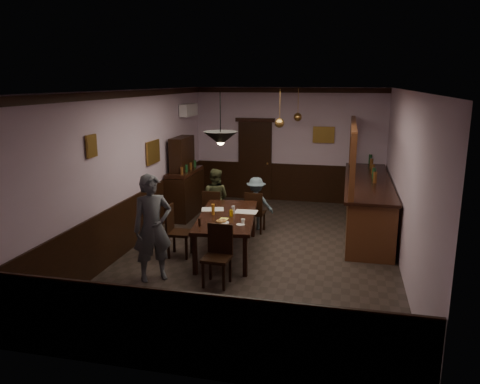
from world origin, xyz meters
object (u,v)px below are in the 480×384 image
(pendant_iron, at_px, (221,138))
(bar_counter, at_px, (367,203))
(person_standing, at_px, (153,228))
(chair_side, at_px, (176,229))
(soda_can, at_px, (231,213))
(chair_far_left, at_px, (213,209))
(person_seated_right, at_px, (256,203))
(chair_near, at_px, (218,252))
(chair_far_right, at_px, (255,211))
(pendant_brass_far, at_px, (298,117))
(dining_table, at_px, (227,218))
(coffee_cup, at_px, (243,221))
(pendant_brass_mid, at_px, (280,123))
(person_seated_left, at_px, (215,198))
(sideboard, at_px, (184,185))

(pendant_iron, bearing_deg, bar_counter, 49.48)
(person_standing, bearing_deg, pendant_iron, -5.98)
(chair_side, height_order, soda_can, chair_side)
(chair_far_left, relative_size, person_seated_right, 0.79)
(chair_far_left, bearing_deg, chair_near, 107.37)
(chair_far_right, bearing_deg, soda_can, 86.51)
(person_standing, distance_m, bar_counter, 4.91)
(bar_counter, relative_size, pendant_brass_far, 5.08)
(chair_near, relative_size, pendant_brass_far, 1.18)
(dining_table, height_order, soda_can, soda_can)
(chair_far_left, relative_size, pendant_iron, 1.07)
(chair_near, height_order, bar_counter, bar_counter)
(soda_can, xyz_separation_m, bar_counter, (2.49, 2.16, -0.22))
(person_seated_right, distance_m, bar_counter, 2.40)
(chair_near, xyz_separation_m, soda_can, (-0.10, 1.25, 0.28))
(bar_counter, bearing_deg, person_seated_right, -167.87)
(chair_far_right, distance_m, coffee_cup, 1.82)
(chair_side, height_order, person_seated_right, person_seated_right)
(dining_table, bearing_deg, coffee_cup, -48.81)
(pendant_iron, relative_size, pendant_brass_mid, 1.05)
(person_seated_left, height_order, person_seated_right, person_seated_left)
(person_standing, xyz_separation_m, coffee_cup, (1.28, 0.92, -0.07))
(coffee_cup, xyz_separation_m, pendant_brass_mid, (0.28, 2.22, 1.50))
(soda_can, bearing_deg, chair_far_left, 119.81)
(chair_far_left, height_order, chair_near, chair_near)
(chair_side, bearing_deg, bar_counter, -58.22)
(sideboard, relative_size, pendant_iron, 2.23)
(person_seated_right, bearing_deg, pendant_iron, 87.48)
(chair_far_left, xyz_separation_m, coffee_cup, (1.03, -1.67, 0.30))
(person_seated_left, distance_m, person_seated_right, 0.90)
(person_seated_left, relative_size, pendant_brass_far, 1.63)
(coffee_cup, bearing_deg, person_seated_right, 86.92)
(pendant_brass_mid, bearing_deg, sideboard, 168.48)
(dining_table, xyz_separation_m, chair_near, (0.19, -1.31, -0.16))
(pendant_brass_far, bearing_deg, chair_side, -115.30)
(dining_table, relative_size, pendant_brass_far, 2.86)
(chair_far_left, bearing_deg, person_standing, 83.87)
(soda_can, relative_size, pendant_brass_far, 0.15)
(dining_table, bearing_deg, chair_near, -81.55)
(chair_far_right, distance_m, pendant_iron, 2.77)
(bar_counter, relative_size, pendant_iron, 4.85)
(chair_near, distance_m, pendant_brass_mid, 3.58)
(person_seated_left, bearing_deg, chair_near, 112.49)
(person_standing, bearing_deg, person_seated_right, 32.64)
(chair_far_right, xyz_separation_m, pendant_iron, (-0.15, -2.12, 1.77))
(dining_table, height_order, person_seated_left, person_seated_left)
(bar_counter, bearing_deg, person_standing, -134.75)
(person_seated_right, relative_size, soda_can, 9.56)
(person_standing, xyz_separation_m, bar_counter, (3.45, 3.48, -0.28))
(chair_far_right, relative_size, person_standing, 0.51)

